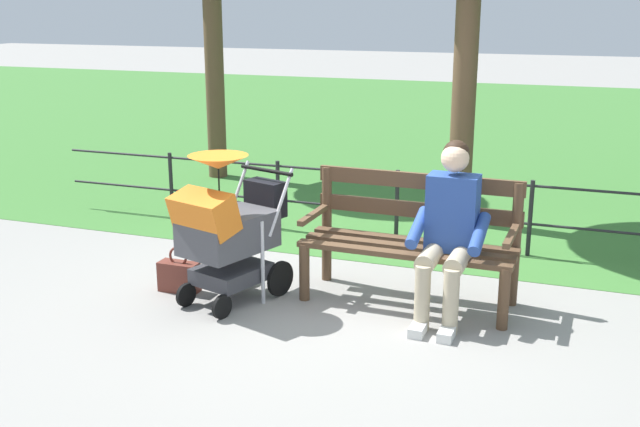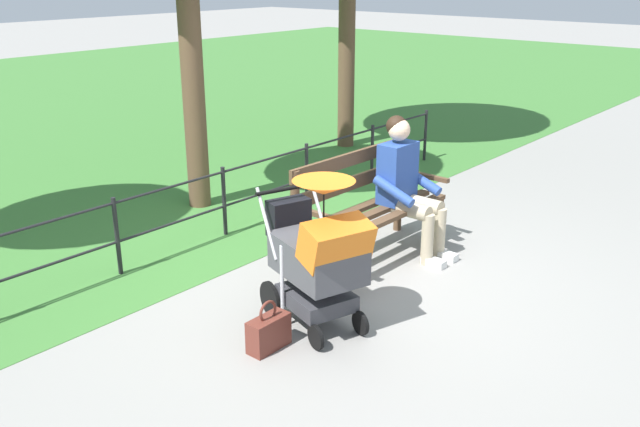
# 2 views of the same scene
# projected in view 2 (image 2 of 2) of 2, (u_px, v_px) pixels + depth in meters

# --- Properties ---
(ground_plane) EXTENTS (60.00, 60.00, 0.00)m
(ground_plane) POSITION_uv_depth(u_px,v_px,m) (342.00, 275.00, 5.97)
(ground_plane) COLOR gray
(park_bench) EXTENTS (1.61, 0.63, 0.96)m
(park_bench) POSITION_uv_depth(u_px,v_px,m) (366.00, 202.00, 6.20)
(park_bench) COLOR brown
(park_bench) RESTS_ON ground
(person_on_bench) EXTENTS (0.54, 0.74, 1.28)m
(person_on_bench) POSITION_uv_depth(u_px,v_px,m) (407.00, 183.00, 6.24)
(person_on_bench) COLOR tan
(person_on_bench) RESTS_ON ground
(stroller) EXTENTS (0.73, 0.99, 1.15)m
(stroller) POSITION_uv_depth(u_px,v_px,m) (318.00, 252.00, 4.94)
(stroller) COLOR black
(stroller) RESTS_ON ground
(handbag) EXTENTS (0.32, 0.14, 0.37)m
(handbag) POSITION_uv_depth(u_px,v_px,m) (269.00, 332.00, 4.79)
(handbag) COLOR brown
(handbag) RESTS_ON ground
(park_fence) EXTENTS (7.38, 0.04, 0.70)m
(park_fence) POSITION_uv_depth(u_px,v_px,m) (244.00, 188.00, 6.93)
(park_fence) COLOR black
(park_fence) RESTS_ON ground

